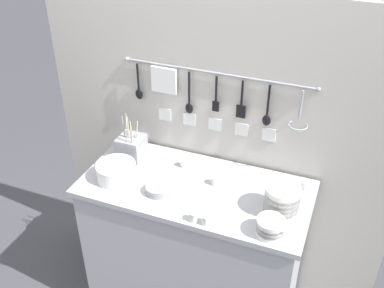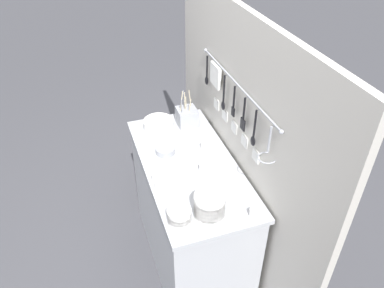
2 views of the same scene
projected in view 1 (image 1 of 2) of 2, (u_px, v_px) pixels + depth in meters
The scene contains 13 objects.
counter at pixel (195, 251), 2.56m from camera, with size 1.19×0.57×0.93m.
back_wall at pixel (215, 154), 2.56m from camera, with size 1.99×0.11×1.86m.
bowl_stack_wide_centre at pixel (282, 200), 2.10m from camera, with size 0.17×0.17×0.15m.
bowl_stack_back_corner at pixel (271, 227), 1.99m from camera, with size 0.13×0.13×0.08m.
plate_stack at pixel (116, 172), 2.34m from camera, with size 0.21×0.21×0.09m.
steel_mixing_bowl at pixel (158, 189), 2.26m from camera, with size 0.13×0.13×0.04m.
cutlery_caddy at pixel (131, 147), 2.50m from camera, with size 0.14×0.14×0.27m.
cup_mid_row at pixel (215, 180), 2.31m from camera, with size 0.04×0.04×0.05m.
cup_back_right at pixel (194, 217), 2.08m from camera, with size 0.04×0.04×0.05m.
cup_front_left at pixel (206, 220), 2.06m from camera, with size 0.04×0.04×0.05m.
cup_front_right at pixel (305, 185), 2.27m from camera, with size 0.04×0.04×0.05m.
cup_centre at pixel (104, 163), 2.44m from camera, with size 0.04×0.04×0.05m.
cup_beside_plates at pixel (184, 163), 2.44m from camera, with size 0.04×0.04×0.05m.
Camera 1 is at (0.66, -1.70, 2.36)m, focal length 42.00 mm.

